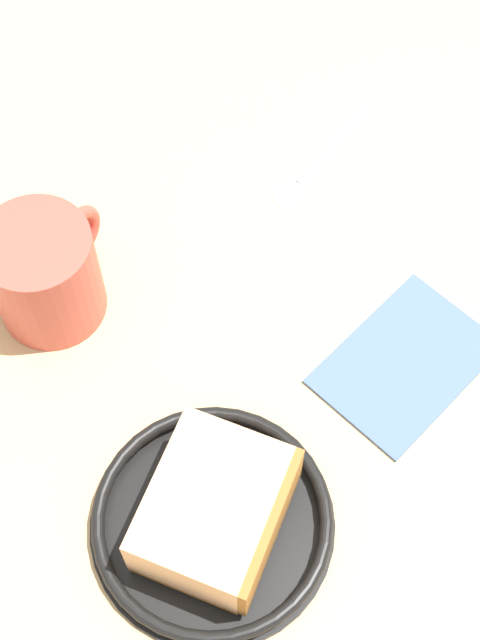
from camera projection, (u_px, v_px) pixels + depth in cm
name	position (u px, v px, depth cm)	size (l,w,h in cm)	color
ground_plane	(199.00, 386.00, 71.46)	(131.43, 131.43, 2.52)	tan
small_plate	(212.00, 521.00, 64.16)	(16.95, 16.95, 1.91)	black
cake_slice	(215.00, 511.00, 61.70)	(10.66, 8.84, 5.39)	#9E662D
tea_mug	(45.00, 273.00, 69.52)	(10.77, 8.28, 8.94)	#BF4C3F
teaspoon	(303.00, 174.00, 79.15)	(13.19, 4.40, 0.80)	silver
folded_napkin	(405.00, 362.00, 70.69)	(13.11, 9.10, 0.60)	slate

